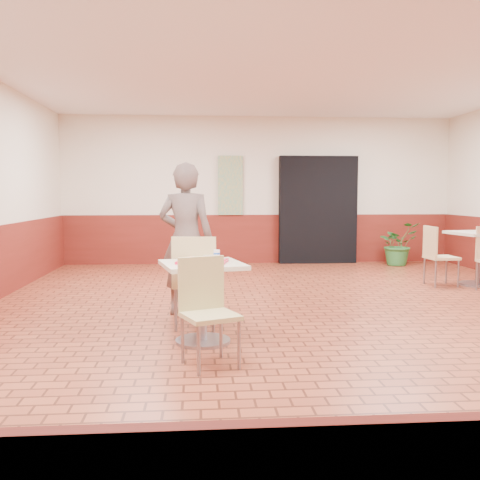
{
  "coord_description": "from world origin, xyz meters",
  "views": [
    {
      "loc": [
        -1.26,
        -5.96,
        1.44
      ],
      "look_at": [
        -0.82,
        -0.38,
        0.95
      ],
      "focal_mm": 40.0,
      "sensor_mm": 36.0,
      "label": 1
    }
  ],
  "objects": [
    {
      "name": "serving_tray",
      "position": [
        -1.22,
        -0.88,
        0.79
      ],
      "size": [
        0.46,
        0.35,
        0.03
      ],
      "rotation": [
        0.0,
        0.0,
        -0.2
      ],
      "color": "red",
      "rests_on": "main_table"
    },
    {
      "name": "potted_plant",
      "position": [
        2.73,
        4.4,
        0.43
      ],
      "size": [
        0.96,
        0.9,
        0.86
      ],
      "primitive_type": "imported",
      "rotation": [
        0.0,
        0.0,
        0.35
      ],
      "color": "#2D7231",
      "rests_on": "ground"
    },
    {
      "name": "main_table",
      "position": [
        -1.22,
        -0.88,
        0.52
      ],
      "size": [
        0.74,
        0.74,
        0.78
      ],
      "rotation": [
        0.0,
        0.0,
        0.22
      ],
      "color": "beige",
      "rests_on": "ground"
    },
    {
      "name": "long_john_donut",
      "position": [
        -1.15,
        -0.91,
        0.83
      ],
      "size": [
        0.16,
        0.09,
        0.05
      ],
      "rotation": [
        0.0,
        0.0,
        0.1
      ],
      "color": "#B86936",
      "rests_on": "serving_tray"
    },
    {
      "name": "corridor_doorway",
      "position": [
        1.2,
        4.88,
        1.1
      ],
      "size": [
        1.6,
        0.22,
        2.2
      ],
      "primitive_type": "cube",
      "color": "black",
      "rests_on": "ground"
    },
    {
      "name": "chair_second_left",
      "position": [
        2.44,
        2.03,
        0.52
      ],
      "size": [
        0.45,
        0.45,
        0.93
      ],
      "rotation": [
        0.0,
        0.0,
        1.61
      ],
      "color": "#E1C687",
      "rests_on": "ground"
    },
    {
      "name": "customer",
      "position": [
        -1.4,
        0.35,
        0.9
      ],
      "size": [
        0.74,
        0.57,
        1.8
      ],
      "primitive_type": "imported",
      "rotation": [
        0.0,
        0.0,
        2.91
      ],
      "color": "#66554F",
      "rests_on": "ground"
    },
    {
      "name": "chair_main_front",
      "position": [
        -1.19,
        -1.54,
        0.5
      ],
      "size": [
        0.54,
        0.54,
        0.9
      ],
      "rotation": [
        0.0,
        0.0,
        0.39
      ],
      "color": "tan",
      "rests_on": "ground"
    },
    {
      "name": "room_shell",
      "position": [
        0.0,
        0.0,
        1.5
      ],
      "size": [
        8.01,
        10.01,
        3.01
      ],
      "color": "brown",
      "rests_on": "ground"
    },
    {
      "name": "chair_main_back",
      "position": [
        -1.29,
        -0.35,
        0.56
      ],
      "size": [
        0.52,
        0.52,
        1.0
      ],
      "rotation": [
        0.0,
        0.0,
        3.01
      ],
      "color": "#CDBB7B",
      "rests_on": "ground"
    },
    {
      "name": "second_table",
      "position": [
        3.13,
        2.03,
        0.57
      ],
      "size": [
        0.8,
        0.8,
        0.84
      ],
      "rotation": [
        0.0,
        0.0,
        0.15
      ],
      "color": "beige",
      "rests_on": "ground"
    },
    {
      "name": "wainscot_band",
      "position": [
        0.0,
        0.0,
        0.5
      ],
      "size": [
        8.0,
        10.0,
        1.0
      ],
      "color": "maroon",
      "rests_on": "ground"
    },
    {
      "name": "ring_donut",
      "position": [
        -1.33,
        -0.85,
        0.82
      ],
      "size": [
        0.12,
        0.12,
        0.03
      ],
      "primitive_type": "torus",
      "rotation": [
        0.0,
        0.0,
        0.4
      ],
      "color": "#CD834A",
      "rests_on": "serving_tray"
    },
    {
      "name": "paper_cup",
      "position": [
        -1.08,
        -0.75,
        0.85
      ],
      "size": [
        0.06,
        0.06,
        0.08
      ],
      "rotation": [
        0.0,
        0.0,
        0.07
      ],
      "color": "white",
      "rests_on": "serving_tray"
    },
    {
      "name": "promo_poster",
      "position": [
        -0.6,
        4.94,
        1.6
      ],
      "size": [
        0.5,
        0.03,
        1.2
      ],
      "primitive_type": "cube",
      "color": "gray",
      "rests_on": "wainscot_band"
    }
  ]
}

